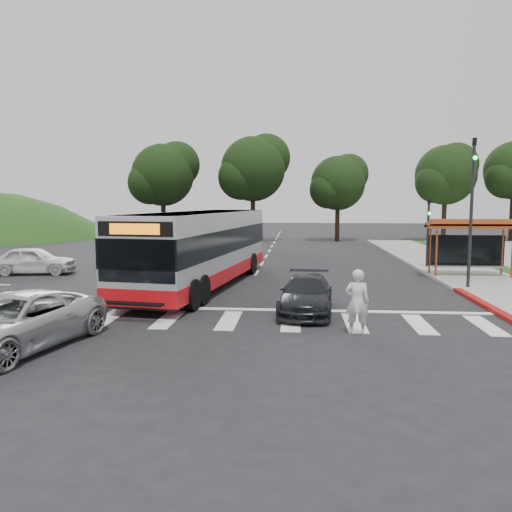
# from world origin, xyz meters

# --- Properties ---
(ground) EXTENTS (140.00, 140.00, 0.00)m
(ground) POSITION_xyz_m (0.00, 0.00, 0.00)
(ground) COLOR black
(ground) RESTS_ON ground
(sidewalk_east) EXTENTS (4.00, 40.00, 0.12)m
(sidewalk_east) POSITION_xyz_m (11.00, 8.00, 0.06)
(sidewalk_east) COLOR gray
(sidewalk_east) RESTS_ON ground
(curb_east) EXTENTS (0.30, 40.00, 0.15)m
(curb_east) POSITION_xyz_m (9.00, 8.00, 0.07)
(curb_east) COLOR #9E9991
(curb_east) RESTS_ON ground
(curb_east_red) EXTENTS (0.32, 6.00, 0.15)m
(curb_east_red) POSITION_xyz_m (9.00, -2.00, 0.08)
(curb_east_red) COLOR maroon
(curb_east_red) RESTS_ON ground
(crosswalk_ladder) EXTENTS (18.00, 2.60, 0.01)m
(crosswalk_ladder) POSITION_xyz_m (0.00, -5.00, 0.01)
(crosswalk_ladder) COLOR silver
(crosswalk_ladder) RESTS_ON ground
(bus_shelter) EXTENTS (4.20, 1.60, 2.86)m
(bus_shelter) POSITION_xyz_m (10.80, 5.10, 2.35)
(bus_shelter) COLOR #9E411A
(bus_shelter) RESTS_ON sidewalk_east
(traffic_signal_ne_tall) EXTENTS (0.18, 0.37, 6.50)m
(traffic_signal_ne_tall) POSITION_xyz_m (9.60, 1.49, 3.88)
(traffic_signal_ne_tall) COLOR black
(traffic_signal_ne_tall) RESTS_ON ground
(traffic_signal_ne_short) EXTENTS (0.18, 0.37, 4.00)m
(traffic_signal_ne_short) POSITION_xyz_m (9.60, 8.49, 2.48)
(traffic_signal_ne_short) COLOR black
(traffic_signal_ne_short) RESTS_ON ground
(tree_ne_a) EXTENTS (6.16, 5.74, 9.30)m
(tree_ne_a) POSITION_xyz_m (16.08, 28.06, 6.39)
(tree_ne_a) COLOR black
(tree_ne_a) RESTS_ON parking_lot
(tree_north_a) EXTENTS (6.60, 6.15, 10.17)m
(tree_north_a) POSITION_xyz_m (-1.92, 26.07, 6.92)
(tree_north_a) COLOR black
(tree_north_a) RESTS_ON ground
(tree_north_b) EXTENTS (5.72, 5.33, 8.43)m
(tree_north_b) POSITION_xyz_m (6.07, 28.06, 5.66)
(tree_north_b) COLOR black
(tree_north_b) RESTS_ON ground
(tree_north_c) EXTENTS (6.16, 5.74, 9.30)m
(tree_north_c) POSITION_xyz_m (-9.92, 24.06, 6.29)
(tree_north_c) COLOR black
(tree_north_c) RESTS_ON ground
(transit_bus) EXTENTS (4.60, 13.25, 3.35)m
(transit_bus) POSITION_xyz_m (-2.12, 1.41, 1.68)
(transit_bus) COLOR #B2B5B7
(transit_bus) RESTS_ON ground
(pedestrian) EXTENTS (0.75, 0.54, 1.90)m
(pedestrian) POSITION_xyz_m (3.91, -6.34, 0.95)
(pedestrian) COLOR silver
(pedestrian) RESTS_ON ground
(dark_sedan) EXTENTS (2.06, 4.46, 1.26)m
(dark_sedan) POSITION_xyz_m (2.50, -3.57, 0.63)
(dark_sedan) COLOR black
(dark_sedan) RESTS_ON ground
(silver_suv_south) EXTENTS (3.49, 5.62, 1.45)m
(silver_suv_south) POSITION_xyz_m (-5.07, -8.60, 0.72)
(silver_suv_south) COLOR #B2B5B7
(silver_suv_south) RESTS_ON ground
(west_car_white) EXTENTS (4.49, 2.34, 1.46)m
(west_car_white) POSITION_xyz_m (-11.71, 4.42, 0.73)
(west_car_white) COLOR silver
(west_car_white) RESTS_ON ground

